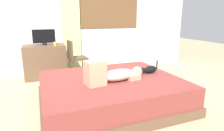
{
  "coord_description": "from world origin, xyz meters",
  "views": [
    {
      "loc": [
        -0.98,
        -2.65,
        1.35
      ],
      "look_at": [
        0.13,
        0.18,
        0.58
      ],
      "focal_mm": 30.65,
      "sensor_mm": 36.0,
      "label": 1
    }
  ],
  "objects": [
    {
      "name": "ground_plane",
      "position": [
        0.0,
        0.0,
        0.0
      ],
      "size": [
        16.0,
        16.0,
        0.0
      ],
      "primitive_type": "plane",
      "color": "tan"
    },
    {
      "name": "back_wall_with_window",
      "position": [
        0.02,
        2.25,
        1.45
      ],
      "size": [
        6.4,
        0.14,
        2.9
      ],
      "color": "silver",
      "rests_on": "ground"
    },
    {
      "name": "person_lying",
      "position": [
        0.0,
        -0.16,
        0.54
      ],
      "size": [
        0.94,
        0.37,
        0.34
      ],
      "color": "#CCB299",
      "rests_on": "bed"
    },
    {
      "name": "tv_monitor",
      "position": [
        -0.84,
        1.86,
        0.92
      ],
      "size": [
        0.48,
        0.1,
        0.35
      ],
      "color": "black",
      "rests_on": "desk"
    },
    {
      "name": "chair_by_desk",
      "position": [
        -0.24,
        1.51,
        0.51
      ],
      "size": [
        0.41,
        0.41,
        0.86
      ],
      "color": "#4C3828",
      "rests_on": "ground"
    },
    {
      "name": "desk",
      "position": [
        -0.86,
        1.86,
        0.37
      ],
      "size": [
        0.9,
        0.56,
        0.74
      ],
      "color": "brown",
      "rests_on": "ground"
    },
    {
      "name": "cat",
      "position": [
        0.73,
        -0.0,
        0.5
      ],
      "size": [
        0.35,
        0.15,
        0.21
      ],
      "color": "black",
      "rests_on": "bed"
    },
    {
      "name": "cup",
      "position": [
        -0.63,
        1.64,
        0.78
      ],
      "size": [
        0.06,
        0.06,
        0.09
      ],
      "primitive_type": "cylinder",
      "color": "gold",
      "rests_on": "desk"
    },
    {
      "name": "curtain_left",
      "position": [
        -0.18,
        2.14,
        1.27
      ],
      "size": [
        0.44,
        0.06,
        2.53
      ],
      "primitive_type": "cube",
      "color": "#ADCC75",
      "rests_on": "ground"
    },
    {
      "name": "bed",
      "position": [
        0.03,
        -0.02,
        0.21
      ],
      "size": [
        2.12,
        1.77,
        0.43
      ],
      "color": "brown",
      "rests_on": "ground"
    }
  ]
}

